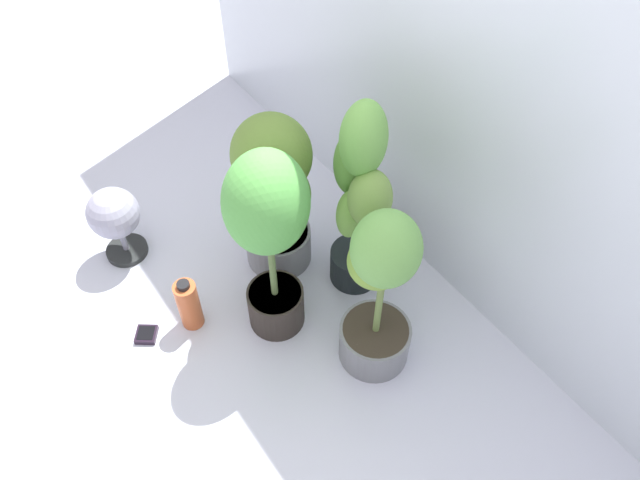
# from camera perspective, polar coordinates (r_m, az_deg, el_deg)

# --- Properties ---
(ground_plane) EXTENTS (8.00, 8.00, 0.00)m
(ground_plane) POSITION_cam_1_polar(r_m,az_deg,el_deg) (2.45, -6.89, -9.47)
(ground_plane) COLOR silver
(ground_plane) RESTS_ON ground
(mylar_back_wall) EXTENTS (3.20, 0.01, 2.00)m
(mylar_back_wall) POSITION_cam_1_polar(r_m,az_deg,el_deg) (2.10, 11.73, 17.39)
(mylar_back_wall) COLOR silver
(mylar_back_wall) RESTS_ON ground
(potted_plant_back_center) EXTENTS (0.35, 0.25, 0.91)m
(potted_plant_back_center) POSITION_cam_1_polar(r_m,az_deg,el_deg) (2.24, 3.69, 4.33)
(potted_plant_back_center) COLOR black
(potted_plant_back_center) RESTS_ON ground
(potted_plant_back_left) EXTENTS (0.46, 0.41, 0.74)m
(potted_plant_back_left) POSITION_cam_1_polar(r_m,az_deg,el_deg) (2.36, -4.45, 5.04)
(potted_plant_back_left) COLOR gray
(potted_plant_back_left) RESTS_ON ground
(potted_plant_back_right) EXTENTS (0.37, 0.34, 0.76)m
(potted_plant_back_right) POSITION_cam_1_polar(r_m,az_deg,el_deg) (2.09, 5.58, -4.57)
(potted_plant_back_right) COLOR slate
(potted_plant_back_right) RESTS_ON ground
(potted_plant_center) EXTENTS (0.41, 0.41, 0.87)m
(potted_plant_center) POSITION_cam_1_polar(r_m,az_deg,el_deg) (2.08, -5.07, 1.40)
(potted_plant_center) COLOR #2F2823
(potted_plant_center) RESTS_ON ground
(hygrometer_box) EXTENTS (0.11, 0.11, 0.03)m
(hygrometer_box) POSITION_cam_1_polar(r_m,az_deg,el_deg) (2.53, -15.91, -8.49)
(hygrometer_box) COLOR black
(hygrometer_box) RESTS_ON ground
(floor_fan) EXTENTS (0.30, 0.30, 0.36)m
(floor_fan) POSITION_cam_1_polar(r_m,az_deg,el_deg) (2.66, -18.67, 2.12)
(floor_fan) COLOR #242726
(floor_fan) RESTS_ON ground
(nutrient_bottle) EXTENTS (0.09, 0.09, 0.26)m
(nutrient_bottle) POSITION_cam_1_polar(r_m,az_deg,el_deg) (2.43, -12.17, -5.89)
(nutrient_bottle) COLOR #C75B2F
(nutrient_bottle) RESTS_ON ground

